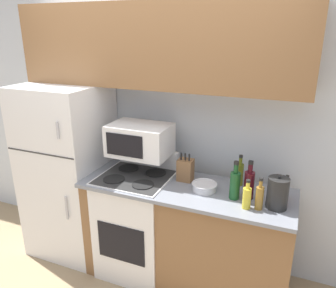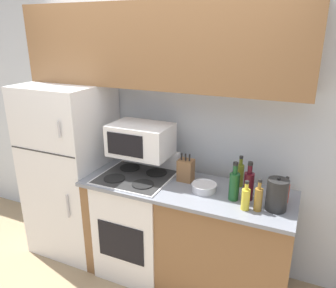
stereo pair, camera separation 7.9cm
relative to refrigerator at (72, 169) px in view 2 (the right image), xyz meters
The scene contains 16 objects.
ground_plane 1.25m from the refrigerator, 21.76° to the right, with size 12.00×12.00×0.00m, color tan.
wall_back 1.04m from the refrigerator, 23.75° to the left, with size 8.00×0.05×2.55m.
lower_cabinets 1.29m from the refrigerator, ahead, with size 1.72×0.62×0.94m.
refrigerator is the anchor object (origin of this frame).
upper_cabinets 1.47m from the refrigerator, 11.65° to the left, with size 2.46×0.35×0.67m.
stove 0.85m from the refrigerator, ahead, with size 0.60×0.60×1.11m.
microwave 0.87m from the refrigerator, ahead, with size 0.52×0.36×0.27m.
knife_block 1.20m from the refrigerator, ahead, with size 0.12×0.11×0.24m.
bowl 1.40m from the refrigerator, ahead, with size 0.20×0.20×0.06m.
bottle_wine_red 1.74m from the refrigerator, ahead, with size 0.08×0.08×0.30m.
bottle_vinegar 1.84m from the refrigerator, ahead, with size 0.06×0.06×0.24m.
bottle_cooking_spray 1.76m from the refrigerator, ahead, with size 0.06×0.06×0.22m.
bottle_olive_oil 1.64m from the refrigerator, ahead, with size 0.06×0.06×0.26m.
bottle_hot_sauce 1.99m from the refrigerator, ahead, with size 0.05×0.05×0.20m.
bottle_wine_green 1.65m from the refrigerator, ahead, with size 0.08×0.08×0.30m.
kettle 1.95m from the refrigerator, ahead, with size 0.15×0.15×0.25m.
Camera 2 is at (1.22, -1.96, 2.14)m, focal length 35.00 mm.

